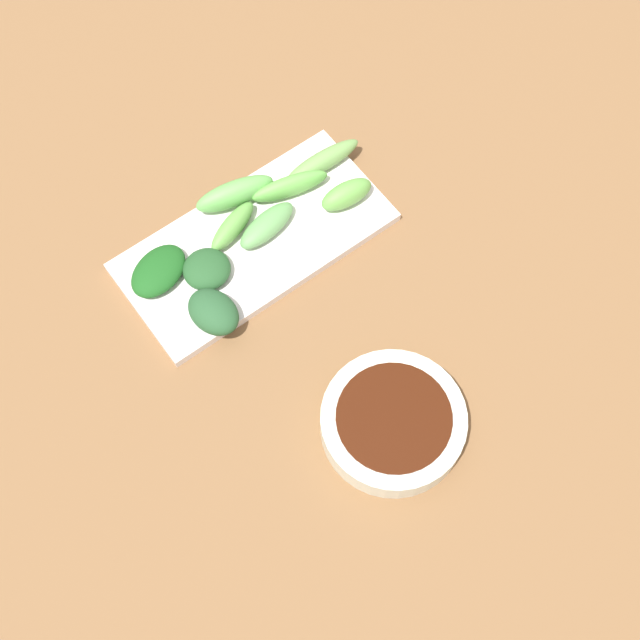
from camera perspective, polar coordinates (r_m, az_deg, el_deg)
tabletop at (r=0.94m, az=-2.38°, el=0.47°), size 2.10×2.10×0.02m
sauce_bowl at (r=0.87m, az=4.78°, el=-6.65°), size 0.14×0.14×0.03m
serving_plate at (r=0.97m, az=-4.29°, el=5.11°), size 0.14×0.30×0.01m
broccoli_stalk_0 at (r=1.00m, az=0.16°, el=10.31°), size 0.03×0.10×0.02m
broccoli_leafy_1 at (r=0.94m, az=-10.49°, el=3.16°), size 0.07×0.08×0.02m
broccoli_leafy_2 at (r=0.94m, az=-7.39°, el=3.31°), size 0.05×0.06×0.02m
broccoli_leafy_3 at (r=0.91m, az=-6.96°, el=0.52°), size 0.07×0.06×0.03m
broccoli_stalk_4 at (r=0.97m, az=1.74°, el=8.19°), size 0.03×0.06×0.03m
broccoli_stalk_5 at (r=0.98m, az=-1.98°, el=8.71°), size 0.04×0.09×0.03m
broccoli_stalk_6 at (r=0.96m, az=-3.49°, el=6.17°), size 0.04×0.08×0.02m
broccoli_stalk_7 at (r=0.97m, az=-5.58°, el=8.20°), size 0.05×0.09×0.03m
broccoli_stalk_8 at (r=0.96m, az=-5.72°, el=6.09°), size 0.04×0.07×0.02m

